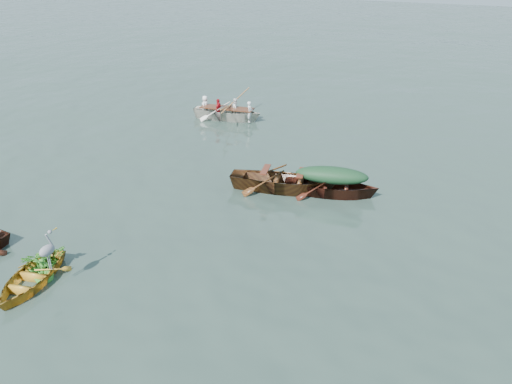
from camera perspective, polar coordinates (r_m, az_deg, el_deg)
ground at (r=13.10m, az=-1.23°, el=-5.21°), size 140.00×140.00×0.00m
yellow_dinghy at (r=12.45m, az=-24.30°, el=-9.64°), size 1.92×2.96×0.71m
green_tarp_boat at (r=15.49m, az=8.50°, el=-0.35°), size 4.18×2.31×0.91m
open_wooden_boat at (r=15.62m, az=3.07°, el=0.15°), size 4.81×2.59×1.09m
rowed_boat at (r=22.45m, az=-3.29°, el=8.25°), size 4.50×2.11×1.03m
green_tarp_cover at (r=15.19m, az=8.67°, el=2.07°), size 2.30×1.27×0.52m
thwart_benches at (r=15.38m, az=3.12°, el=2.04°), size 2.44×1.43×0.04m
heron at (r=11.76m, az=-22.67°, el=-6.74°), size 0.38×0.46×0.92m
dinghy_weeds at (r=12.46m, az=-23.34°, el=-5.82°), size 0.93×1.06×0.60m
rowers at (r=22.19m, az=-3.35°, el=10.46°), size 3.20×1.73×0.76m
oars at (r=22.29m, az=-3.33°, el=9.59°), size 1.09×2.67×0.06m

